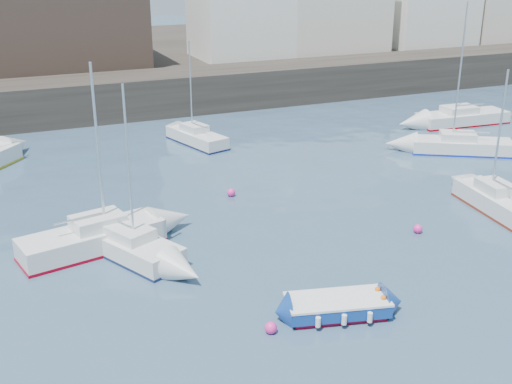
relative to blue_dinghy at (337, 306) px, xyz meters
name	(u,v)px	position (x,y,z in m)	size (l,w,h in m)	color
water	(407,364)	(0.62, -3.30, -0.38)	(220.00, 220.00, 0.00)	#2D4760
quay_wall	(139,95)	(0.62, 31.70, 1.12)	(90.00, 5.00, 3.00)	#28231E
land_strip	(98,61)	(0.62, 49.70, 1.02)	(90.00, 32.00, 2.80)	#28231E
bldg_east_d	(240,5)	(11.62, 38.20, 6.98)	(11.14, 11.14, 8.95)	white
warehouse	(40,20)	(-5.38, 39.70, 6.24)	(16.40, 10.40, 7.60)	#3D2D26
blue_dinghy	(337,306)	(0.00, 0.00, 0.00)	(3.85, 2.34, 0.68)	maroon
sailboat_a	(93,238)	(-6.93, 8.61, 0.18)	(6.38, 3.21, 7.94)	silver
sailboat_b	(127,244)	(-5.72, 7.66, 0.10)	(4.09, 5.90, 7.30)	silver
sailboat_c	(496,201)	(11.93, 5.30, 0.14)	(2.27, 5.37, 6.86)	silver
sailboat_d	(461,145)	(16.78, 13.71, 0.10)	(6.30, 4.82, 7.85)	silver
sailboat_f	(196,137)	(2.06, 22.09, 0.08)	(2.98, 5.34, 6.61)	silver
sailboat_g	(462,117)	(21.52, 19.34, 0.11)	(6.98, 2.63, 8.68)	silver
buoy_near	(271,333)	(-2.58, -0.09, -0.38)	(0.42, 0.42, 0.42)	#FF2B95
buoy_mid	(417,233)	(6.87, 4.68, -0.38)	(0.42, 0.42, 0.42)	#FF2B95
buoy_far	(231,196)	(0.74, 12.28, -0.38)	(0.43, 0.43, 0.43)	#FF2B95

